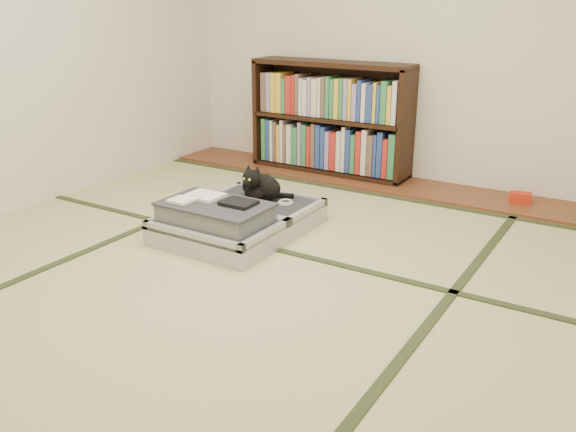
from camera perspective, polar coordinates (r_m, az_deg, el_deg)
The scene contains 9 objects.
floor at distance 3.27m, azimuth -3.99°, elevation -5.74°, with size 4.50×4.50×0.00m, color #CBCC88.
wood_strip at distance 4.92m, azimuth 9.65°, elevation 2.97°, with size 4.00×0.50×0.02m, color brown.
red_item at distance 4.68m, azimuth 20.91°, elevation 1.64°, with size 0.15×0.09×0.07m, color red.
tatami_borders at distance 3.64m, azimuth 0.52°, elevation -2.86°, with size 4.00×4.50×0.01m.
bookcase at distance 5.12m, azimuth 4.00°, elevation 8.94°, with size 1.36×0.31×0.92m.
suitcase at distance 3.81m, azimuth -4.92°, elevation -0.33°, with size 0.73×0.97×0.29m.
cat at distance 4.00m, azimuth -2.71°, elevation 2.77°, with size 0.32×0.33×0.26m.
cable_coil at distance 3.96m, azimuth -0.24°, elevation 1.30°, with size 0.10×0.10×0.02m.
hanger at distance 4.07m, azimuth -5.68°, elevation -0.42°, with size 0.46×0.27×0.01m.
Camera 1 is at (1.74, -2.39, 1.40)m, focal length 38.00 mm.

